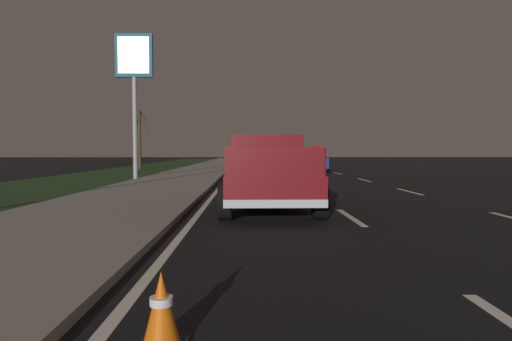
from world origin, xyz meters
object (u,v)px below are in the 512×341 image
Objects in this scene: sedan_red at (259,164)px; sedan_black at (293,158)px; pickup_truck at (267,172)px; gas_price_sign at (134,70)px; traffic_cone_near at (161,311)px; sedan_blue at (310,160)px; bare_tree_far at (140,138)px.

sedan_black is at bearing -11.87° from sedan_red.
pickup_truck is at bearing 179.88° from sedan_red.
gas_price_sign reaches higher than sedan_red.
sedan_black is at bearing -7.38° from traffic_cone_near.
gas_price_sign is at bearing 126.59° from sedan_blue.
gas_price_sign is 1.54× the size of bare_tree_far.
traffic_cone_near is at bearing 176.53° from sedan_red.
pickup_truck is at bearing -7.89° from traffic_cone_near.
sedan_black is 0.60× the size of gas_price_sign.
traffic_cone_near is (-8.08, 1.12, -0.63)m from pickup_truck.
pickup_truck is 0.73× the size of gas_price_sign.
pickup_truck is at bearing -150.54° from gas_price_sign.
gas_price_sign reaches higher than sedan_black.
sedan_black is 19.05m from gas_price_sign.
sedan_red is 18.92m from traffic_cone_near.
sedan_red is 16.00m from bare_tree_far.
sedan_blue is (7.94, -3.70, 0.00)m from sedan_red.
bare_tree_far is (4.99, 12.97, 1.67)m from sedan_blue.
pickup_truck reaches higher than sedan_red.
sedan_blue is at bearing -53.41° from gas_price_sign.
sedan_red is 7.67× the size of traffic_cone_near.
bare_tree_far is (12.48, 2.89, -3.15)m from gas_price_sign.
sedan_blue is (18.73, -3.73, -0.13)m from pickup_truck.
bare_tree_far reaches higher than pickup_truck.
sedan_blue is at bearing -11.25° from pickup_truck.
bare_tree_far is at bearing 68.95° from sedan_blue.
sedan_black is 7.64× the size of traffic_cone_near.
traffic_cone_near is at bearing 169.76° from sedan_blue.
sedan_black and sedan_blue have the same top height.
gas_price_sign reaches higher than traffic_cone_near.
bare_tree_far is at bearing 35.63° from sedan_red.
pickup_truck is 1.22× the size of sedan_red.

